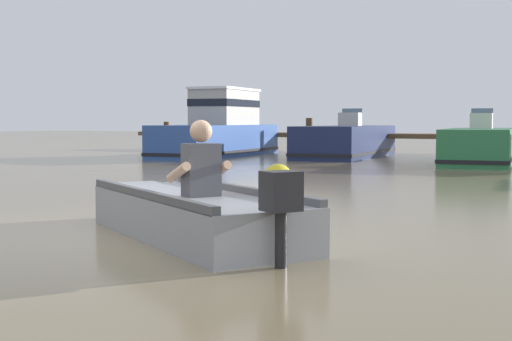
{
  "coord_description": "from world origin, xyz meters",
  "views": [
    {
      "loc": [
        4.82,
        -5.49,
        1.18
      ],
      "look_at": [
        0.41,
        2.4,
        0.55
      ],
      "focal_mm": 50.0,
      "sensor_mm": 36.0,
      "label": 1
    }
  ],
  "objects_px": {
    "moored_boat_green": "(480,147)",
    "mooring_buoy": "(278,179)",
    "moored_boat_navy": "(346,142)",
    "rowboat_with_person": "(192,213)",
    "moored_boat_blue": "(220,131)"
  },
  "relations": [
    {
      "from": "moored_boat_green",
      "to": "mooring_buoy",
      "type": "relative_size",
      "value": 11.99
    },
    {
      "from": "rowboat_with_person",
      "to": "mooring_buoy",
      "type": "xyz_separation_m",
      "value": [
        -1.24,
        4.28,
        -0.01
      ]
    },
    {
      "from": "rowboat_with_person",
      "to": "moored_boat_navy",
      "type": "distance_m",
      "value": 16.54
    },
    {
      "from": "moored_boat_navy",
      "to": "mooring_buoy",
      "type": "xyz_separation_m",
      "value": [
        3.47,
        -11.56,
        -0.25
      ]
    },
    {
      "from": "rowboat_with_person",
      "to": "moored_boat_green",
      "type": "relative_size",
      "value": 0.58
    },
    {
      "from": "moored_boat_green",
      "to": "mooring_buoy",
      "type": "height_order",
      "value": "moored_boat_green"
    },
    {
      "from": "moored_boat_navy",
      "to": "mooring_buoy",
      "type": "bearing_deg",
      "value": -73.31
    },
    {
      "from": "moored_boat_blue",
      "to": "moored_boat_green",
      "type": "height_order",
      "value": "moored_boat_blue"
    },
    {
      "from": "rowboat_with_person",
      "to": "moored_boat_blue",
      "type": "relative_size",
      "value": 0.5
    },
    {
      "from": "rowboat_with_person",
      "to": "moored_boat_blue",
      "type": "bearing_deg",
      "value": 121.08
    },
    {
      "from": "moored_boat_blue",
      "to": "moored_boat_navy",
      "type": "bearing_deg",
      "value": 18.84
    },
    {
      "from": "moored_boat_blue",
      "to": "moored_boat_green",
      "type": "xyz_separation_m",
      "value": [
        8.54,
        0.12,
        -0.39
      ]
    },
    {
      "from": "moored_boat_blue",
      "to": "mooring_buoy",
      "type": "height_order",
      "value": "moored_boat_blue"
    },
    {
      "from": "moored_boat_navy",
      "to": "moored_boat_blue",
      "type": "bearing_deg",
      "value": -161.16
    },
    {
      "from": "moored_boat_navy",
      "to": "mooring_buoy",
      "type": "relative_size",
      "value": 12.19
    }
  ]
}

